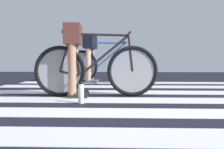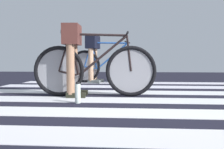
% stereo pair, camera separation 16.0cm
% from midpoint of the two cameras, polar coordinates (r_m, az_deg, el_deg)
% --- Properties ---
extents(ground, '(18.00, 14.00, 0.02)m').
position_cam_midpoint_polar(ground, '(2.91, 6.27, -7.26)').
color(ground, black).
extents(crosswalk_markings, '(5.48, 5.75, 0.00)m').
position_cam_midpoint_polar(crosswalk_markings, '(2.92, 6.22, -6.96)').
color(crosswalk_markings, silver).
rests_on(crosswalk_markings, ground).
extents(bicycle_1_of_2, '(1.74, 0.52, 0.93)m').
position_cam_midpoint_polar(bicycle_1_of_2, '(3.57, -4.89, 1.19)').
color(bicycle_1_of_2, black).
rests_on(bicycle_1_of_2, ground).
extents(cyclist_1_of_2, '(0.33, 0.42, 1.01)m').
position_cam_midpoint_polar(cyclist_1_of_2, '(3.60, -9.87, 5.42)').
color(cyclist_1_of_2, '#A87A5B').
rests_on(cyclist_1_of_2, ground).
extents(bicycle_2_of_2, '(1.72, 0.54, 0.93)m').
position_cam_midpoint_polar(bicycle_2_of_2, '(5.50, -2.59, 2.08)').
color(bicycle_2_of_2, black).
rests_on(bicycle_2_of_2, ground).
extents(cyclist_2_of_2, '(0.37, 0.44, 1.03)m').
position_cam_midpoint_polar(cyclist_2_of_2, '(5.58, -5.70, 4.96)').
color(cyclist_2_of_2, tan).
rests_on(cyclist_2_of_2, ground).
extents(water_bottle, '(0.07, 0.07, 0.26)m').
position_cam_midpoint_polar(water_bottle, '(3.07, -8.45, -4.19)').
color(water_bottle, white).
rests_on(water_bottle, ground).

